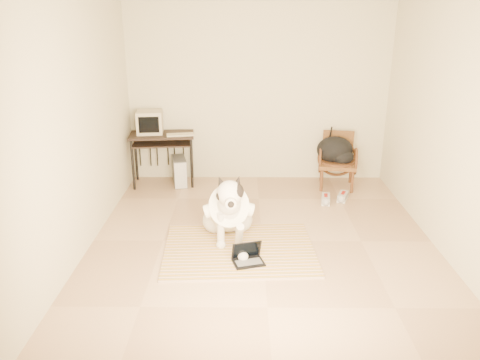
{
  "coord_description": "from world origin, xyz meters",
  "views": [
    {
      "loc": [
        -0.22,
        -4.95,
        2.57
      ],
      "look_at": [
        -0.26,
        -0.03,
        0.78
      ],
      "focal_mm": 35.0,
      "sensor_mm": 36.0,
      "label": 1
    }
  ],
  "objects_px": {
    "computer_desk": "(162,141)",
    "backpack": "(336,151)",
    "laptop": "(248,257)",
    "rattan_chair": "(337,160)",
    "pc_tower": "(179,171)",
    "dog": "(228,211)",
    "crt_monitor": "(150,122)"
  },
  "relations": [
    {
      "from": "pc_tower",
      "to": "rattan_chair",
      "type": "relative_size",
      "value": 0.59
    },
    {
      "from": "laptop",
      "to": "crt_monitor",
      "type": "xyz_separation_m",
      "value": [
        -1.47,
        2.52,
        0.9
      ]
    },
    {
      "from": "laptop",
      "to": "backpack",
      "type": "distance_m",
      "value": 2.79
    },
    {
      "from": "dog",
      "to": "rattan_chair",
      "type": "distance_m",
      "value": 2.43
    },
    {
      "from": "dog",
      "to": "laptop",
      "type": "relative_size",
      "value": 3.35
    },
    {
      "from": "crt_monitor",
      "to": "dog",
      "type": "bearing_deg",
      "value": -57.28
    },
    {
      "from": "crt_monitor",
      "to": "rattan_chair",
      "type": "relative_size",
      "value": 0.5
    },
    {
      "from": "dog",
      "to": "crt_monitor",
      "type": "bearing_deg",
      "value": 122.72
    },
    {
      "from": "laptop",
      "to": "rattan_chair",
      "type": "xyz_separation_m",
      "value": [
        1.39,
        2.4,
        0.34
      ]
    },
    {
      "from": "dog",
      "to": "pc_tower",
      "type": "relative_size",
      "value": 2.56
    },
    {
      "from": "laptop",
      "to": "crt_monitor",
      "type": "distance_m",
      "value": 3.05
    },
    {
      "from": "laptop",
      "to": "rattan_chair",
      "type": "height_order",
      "value": "rattan_chair"
    },
    {
      "from": "pc_tower",
      "to": "rattan_chair",
      "type": "distance_m",
      "value": 2.44
    },
    {
      "from": "rattan_chair",
      "to": "backpack",
      "type": "height_order",
      "value": "rattan_chair"
    },
    {
      "from": "computer_desk",
      "to": "pc_tower",
      "type": "xyz_separation_m",
      "value": [
        0.25,
        -0.02,
        -0.48
      ]
    },
    {
      "from": "dog",
      "to": "pc_tower",
      "type": "bearing_deg",
      "value": 113.85
    },
    {
      "from": "computer_desk",
      "to": "crt_monitor",
      "type": "xyz_separation_m",
      "value": [
        -0.18,
        0.06,
        0.28
      ]
    },
    {
      "from": "laptop",
      "to": "computer_desk",
      "type": "bearing_deg",
      "value": 117.73
    },
    {
      "from": "pc_tower",
      "to": "dog",
      "type": "bearing_deg",
      "value": -66.15
    },
    {
      "from": "rattan_chair",
      "to": "backpack",
      "type": "relative_size",
      "value": 1.52
    },
    {
      "from": "backpack",
      "to": "pc_tower",
      "type": "bearing_deg",
      "value": 178.78
    },
    {
      "from": "crt_monitor",
      "to": "backpack",
      "type": "relative_size",
      "value": 0.76
    },
    {
      "from": "laptop",
      "to": "rattan_chair",
      "type": "relative_size",
      "value": 0.45
    },
    {
      "from": "computer_desk",
      "to": "rattan_chair",
      "type": "height_order",
      "value": "rattan_chair"
    },
    {
      "from": "dog",
      "to": "rattan_chair",
      "type": "xyz_separation_m",
      "value": [
        1.61,
        1.82,
        0.05
      ]
    },
    {
      "from": "rattan_chair",
      "to": "dog",
      "type": "bearing_deg",
      "value": -131.52
    },
    {
      "from": "computer_desk",
      "to": "backpack",
      "type": "xyz_separation_m",
      "value": [
        2.65,
        -0.07,
        -0.13
      ]
    },
    {
      "from": "pc_tower",
      "to": "backpack",
      "type": "bearing_deg",
      "value": -1.22
    },
    {
      "from": "pc_tower",
      "to": "computer_desk",
      "type": "bearing_deg",
      "value": 174.98
    },
    {
      "from": "laptop",
      "to": "pc_tower",
      "type": "xyz_separation_m",
      "value": [
        -1.04,
        2.44,
        0.14
      ]
    },
    {
      "from": "computer_desk",
      "to": "backpack",
      "type": "bearing_deg",
      "value": -1.58
    },
    {
      "from": "laptop",
      "to": "backpack",
      "type": "height_order",
      "value": "backpack"
    }
  ]
}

